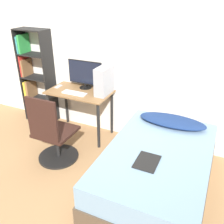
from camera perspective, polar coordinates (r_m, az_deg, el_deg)
ground_plane at (r=3.40m, az=-12.29°, el=-14.46°), size 14.00×14.00×0.00m
wall_back at (r=3.86m, az=-1.83°, el=12.46°), size 8.00×0.05×2.50m
desk at (r=3.94m, az=-7.33°, el=2.94°), size 0.98×0.57×0.76m
bookshelf at (r=4.58m, az=-17.42°, el=7.19°), size 0.55×0.29×1.61m
office_chair at (r=3.49m, az=-13.28°, el=-5.70°), size 0.57×0.57×1.01m
bed at (r=3.12m, az=10.21°, el=-12.52°), size 1.19×1.87×0.50m
pillow at (r=3.51m, az=13.60°, el=-2.02°), size 0.91×0.36×0.11m
magazine at (r=2.78m, az=8.01°, el=-11.17°), size 0.24×0.32×0.01m
monitor at (r=3.94m, az=-6.21°, el=8.69°), size 0.58×0.19×0.44m
keyboard at (r=3.81m, az=-8.59°, el=4.29°), size 0.38×0.12×0.02m
pc_tower at (r=3.70m, az=-1.80°, el=7.18°), size 0.16×0.37×0.41m
phone at (r=4.13m, az=-12.14°, el=5.74°), size 0.07×0.14×0.01m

